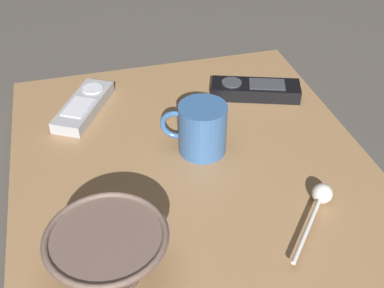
{
  "coord_description": "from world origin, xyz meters",
  "views": [
    {
      "loc": [
        -0.57,
        0.15,
        0.54
      ],
      "look_at": [
        0.02,
        -0.0,
        0.06
      ],
      "focal_mm": 45.22,
      "sensor_mm": 36.0,
      "label": 1
    }
  ],
  "objects_px": {
    "teaspoon": "(320,198)",
    "tv_remote_near": "(84,106)",
    "coffee_mug": "(201,129)",
    "tv_remote_far": "(255,90)",
    "cereal_bowl": "(108,252)"
  },
  "relations": [
    {
      "from": "teaspoon",
      "to": "tv_remote_near",
      "type": "xyz_separation_m",
      "value": [
        0.33,
        0.3,
        -0.0
      ]
    },
    {
      "from": "coffee_mug",
      "to": "teaspoon",
      "type": "bearing_deg",
      "value": -142.64
    },
    {
      "from": "teaspoon",
      "to": "tv_remote_near",
      "type": "bearing_deg",
      "value": 42.61
    },
    {
      "from": "tv_remote_far",
      "to": "teaspoon",
      "type": "bearing_deg",
      "value": 177.1
    },
    {
      "from": "tv_remote_near",
      "to": "tv_remote_far",
      "type": "relative_size",
      "value": 0.94
    },
    {
      "from": "teaspoon",
      "to": "tv_remote_far",
      "type": "relative_size",
      "value": 0.69
    },
    {
      "from": "cereal_bowl",
      "to": "coffee_mug",
      "type": "height_order",
      "value": "coffee_mug"
    },
    {
      "from": "tv_remote_near",
      "to": "tv_remote_far",
      "type": "xyz_separation_m",
      "value": [
        -0.03,
        -0.32,
        0.0
      ]
    },
    {
      "from": "cereal_bowl",
      "to": "coffee_mug",
      "type": "relative_size",
      "value": 1.44
    },
    {
      "from": "coffee_mug",
      "to": "tv_remote_near",
      "type": "bearing_deg",
      "value": 47.24
    },
    {
      "from": "cereal_bowl",
      "to": "tv_remote_far",
      "type": "bearing_deg",
      "value": -43.05
    },
    {
      "from": "tv_remote_far",
      "to": "tv_remote_near",
      "type": "bearing_deg",
      "value": 84.35
    },
    {
      "from": "teaspoon",
      "to": "cereal_bowl",
      "type": "bearing_deg",
      "value": 97.77
    },
    {
      "from": "coffee_mug",
      "to": "tv_remote_near",
      "type": "height_order",
      "value": "coffee_mug"
    },
    {
      "from": "tv_remote_near",
      "to": "tv_remote_far",
      "type": "bearing_deg",
      "value": -95.65
    }
  ]
}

